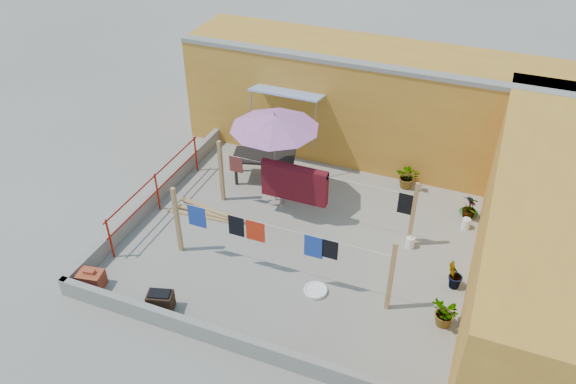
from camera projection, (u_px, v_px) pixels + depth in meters
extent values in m
plane|color=#9E998E|center=(300.00, 240.00, 13.72)|extent=(80.00, 80.00, 0.00)
cube|color=gold|center=(374.00, 103.00, 16.20)|extent=(11.00, 2.40, 3.20)
cube|color=gray|center=(369.00, 66.00, 14.50)|extent=(11.00, 0.35, 0.12)
cube|color=#2D51B2|center=(287.00, 93.00, 15.28)|extent=(2.00, 0.79, 0.22)
cylinder|color=gray|center=(250.00, 114.00, 15.67)|extent=(0.03, 0.30, 1.28)
cylinder|color=gray|center=(315.00, 126.00, 15.09)|extent=(0.03, 0.30, 1.28)
cube|color=gold|center=(543.00, 241.00, 11.23)|extent=(2.40, 9.00, 3.20)
cube|color=gray|center=(235.00, 342.00, 10.89)|extent=(8.30, 0.16, 0.44)
cube|color=gray|center=(156.00, 196.00, 14.83)|extent=(0.16, 7.30, 0.44)
cylinder|color=#9F1C0F|center=(110.00, 239.00, 12.90)|extent=(0.05, 0.05, 1.10)
cylinder|color=#9F1C0F|center=(157.00, 192.00, 14.41)|extent=(0.05, 0.05, 1.10)
cylinder|color=#9F1C0F|center=(196.00, 154.00, 15.93)|extent=(0.05, 0.05, 1.10)
cylinder|color=#9F1C0F|center=(155.00, 176.00, 14.12)|extent=(0.04, 4.20, 0.04)
cylinder|color=#9F1C0F|center=(157.00, 190.00, 14.38)|extent=(0.04, 4.20, 0.04)
cube|color=tan|center=(177.00, 220.00, 12.90)|extent=(0.09, 0.09, 1.80)
cube|color=tan|center=(391.00, 277.00, 11.39)|extent=(0.09, 0.09, 1.80)
cube|color=tan|center=(413.00, 215.00, 13.05)|extent=(0.09, 0.09, 1.80)
cube|color=tan|center=(221.00, 171.00, 14.56)|extent=(0.09, 0.09, 1.80)
cylinder|color=silver|center=(277.00, 227.00, 11.82)|extent=(5.00, 0.01, 0.01)
cylinder|color=silver|center=(312.00, 173.00, 13.49)|extent=(5.00, 0.01, 0.01)
cube|color=#530D16|center=(294.00, 184.00, 13.86)|extent=(1.71, 0.22, 0.93)
cube|color=black|center=(406.00, 204.00, 12.96)|extent=(0.36, 0.02, 0.56)
cube|color=maroon|center=(236.00, 164.00, 14.24)|extent=(0.36, 0.02, 0.46)
cube|color=#1B3996|center=(197.00, 216.00, 12.58)|extent=(0.44, 0.02, 0.56)
cube|color=black|center=(236.00, 226.00, 12.27)|extent=(0.37, 0.02, 0.52)
cube|color=red|center=(255.00, 231.00, 12.13)|extent=(0.44, 0.02, 0.53)
cube|color=#1B3996|center=(314.00, 247.00, 11.74)|extent=(0.42, 0.02, 0.56)
cube|color=black|center=(330.00, 249.00, 11.61)|extent=(0.34, 0.02, 0.48)
cylinder|color=gray|center=(276.00, 201.00, 14.97)|extent=(0.40, 0.40, 0.07)
cylinder|color=gray|center=(275.00, 162.00, 14.25)|extent=(0.05, 0.05, 2.55)
cone|color=#C369A0|center=(274.00, 122.00, 13.59)|extent=(2.85, 2.85, 0.35)
cylinder|color=gray|center=(274.00, 114.00, 13.47)|extent=(0.04, 0.04, 0.11)
cube|color=black|center=(264.00, 156.00, 15.42)|extent=(1.86, 1.26, 0.06)
cube|color=black|center=(236.00, 173.00, 15.45)|extent=(0.06, 0.06, 0.74)
cube|color=black|center=(241.00, 160.00, 15.99)|extent=(0.06, 0.06, 0.74)
cube|color=black|center=(289.00, 177.00, 15.31)|extent=(0.06, 0.06, 0.74)
cube|color=black|center=(292.00, 163.00, 15.86)|extent=(0.06, 0.06, 0.74)
cube|color=#B23D29|center=(91.00, 280.00, 12.32)|extent=(0.61, 0.49, 0.39)
cube|color=#A44626|center=(89.00, 272.00, 12.18)|extent=(0.26, 0.16, 0.08)
cube|color=tan|center=(202.00, 216.00, 14.45)|extent=(1.93, 0.30, 0.04)
cube|color=tan|center=(207.00, 213.00, 14.49)|extent=(1.92, 0.14, 0.04)
cube|color=tan|center=(212.00, 210.00, 14.53)|extent=(1.92, 0.40, 0.04)
cube|color=#321D13|center=(161.00, 302.00, 11.75)|extent=(0.61, 0.49, 0.44)
cube|color=black|center=(159.00, 294.00, 11.61)|extent=(0.50, 0.38, 0.04)
cylinder|color=white|center=(315.00, 291.00, 12.27)|extent=(0.50, 0.50, 0.06)
torus|color=white|center=(316.00, 290.00, 12.25)|extent=(0.53, 0.53, 0.05)
cylinder|color=white|center=(466.00, 224.00, 14.01)|extent=(0.21, 0.21, 0.28)
cylinder|color=white|center=(467.00, 219.00, 13.91)|extent=(0.06, 0.06, 0.05)
cylinder|color=white|center=(410.00, 242.00, 13.42)|extent=(0.21, 0.21, 0.29)
cylinder|color=white|center=(411.00, 237.00, 13.32)|extent=(0.06, 0.06, 0.05)
torus|color=#186E26|center=(468.00, 212.00, 14.59)|extent=(0.49, 0.49, 0.03)
torus|color=#186E26|center=(469.00, 211.00, 14.57)|extent=(0.41, 0.41, 0.03)
imported|color=#255819|center=(408.00, 176.00, 15.35)|extent=(0.66, 0.58, 0.72)
imported|color=#255819|center=(469.00, 208.00, 14.25)|extent=(0.37, 0.37, 0.61)
imported|color=#255819|center=(470.00, 207.00, 14.18)|extent=(0.45, 0.35, 0.75)
imported|color=#255819|center=(454.00, 276.00, 12.20)|extent=(0.49, 0.49, 0.70)
imported|color=#255819|center=(446.00, 314.00, 11.33)|extent=(0.76, 0.78, 0.66)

